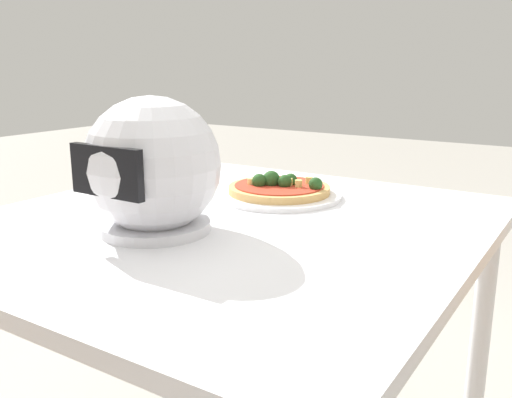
{
  "coord_description": "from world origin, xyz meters",
  "views": [
    {
      "loc": [
        -0.68,
        0.95,
        1.1
      ],
      "look_at": [
        0.0,
        -0.11,
        0.79
      ],
      "focal_mm": 39.17,
      "sensor_mm": 36.0,
      "label": 1
    }
  ],
  "objects": [
    {
      "name": "pizza",
      "position": [
        0.01,
        -0.23,
        0.79
      ],
      "size": [
        0.25,
        0.25,
        0.06
      ],
      "color": "tan",
      "rests_on": "pizza_plate"
    },
    {
      "name": "motorcycle_helmet",
      "position": [
        0.07,
        0.16,
        0.89
      ],
      "size": [
        0.27,
        0.27,
        0.27
      ],
      "color": "silver",
      "rests_on": "dining_table"
    },
    {
      "name": "dining_table",
      "position": [
        0.0,
        0.0,
        0.68
      ],
      "size": [
        1.03,
        1.09,
        0.77
      ],
      "color": "white",
      "rests_on": "ground"
    },
    {
      "name": "pizza_plate",
      "position": [
        0.01,
        -0.23,
        0.77
      ],
      "size": [
        0.31,
        0.31,
        0.01
      ],
      "primitive_type": "cylinder",
      "color": "white",
      "rests_on": "dining_table"
    }
  ]
}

